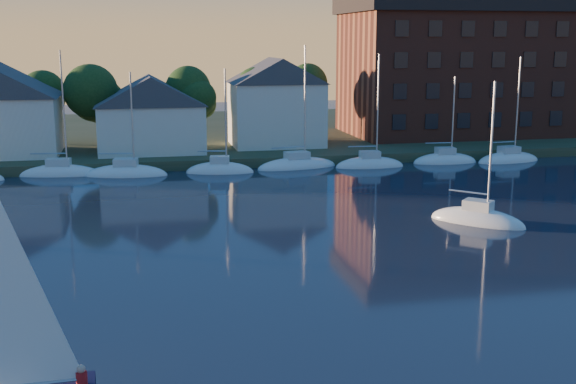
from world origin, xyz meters
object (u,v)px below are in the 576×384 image
object	(u,v)px
clubhouse_east	(276,101)
condo_block	(467,64)
drifting_sailboat_right	(477,222)
clubhouse_centre	(151,113)

from	to	relation	value
clubhouse_east	condo_block	bearing A→B (deg)	12.89
drifting_sailboat_right	condo_block	bearing A→B (deg)	111.80
clubhouse_centre	drifting_sailboat_right	world-z (taller)	drifting_sailboat_right
clubhouse_east	condo_block	size ratio (longest dim) A/B	0.34
clubhouse_east	drifting_sailboat_right	bearing A→B (deg)	-77.30
condo_block	drifting_sailboat_right	bearing A→B (deg)	-114.34
drifting_sailboat_right	clubhouse_centre	bearing A→B (deg)	170.03
clubhouse_east	condo_block	xyz separation A→B (m)	(26.00, 5.95, 3.79)
clubhouse_east	drifting_sailboat_right	world-z (taller)	clubhouse_east
clubhouse_east	drifting_sailboat_right	distance (m)	35.74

